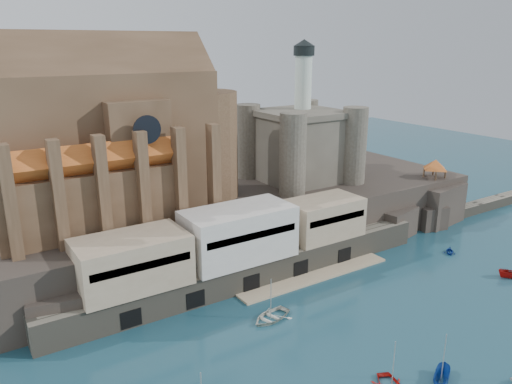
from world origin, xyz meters
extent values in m
plane|color=#173D4C|center=(0.00, 0.00, 0.00)|extent=(300.00, 300.00, 0.00)
cube|color=black|center=(0.00, 40.00, 5.00)|extent=(100.00, 34.00, 10.00)
cube|color=black|center=(-38.00, 23.50, 3.00)|extent=(9.00, 5.00, 6.00)
cube|color=black|center=(-22.00, 23.50, 3.00)|extent=(9.00, 5.00, 6.00)
cube|color=black|center=(-5.00, 23.50, 3.00)|extent=(9.00, 5.00, 6.00)
cube|color=black|center=(12.00, 23.50, 3.00)|extent=(9.00, 5.00, 6.00)
cube|color=black|center=(28.00, 23.50, 3.00)|extent=(9.00, 5.00, 6.00)
cube|color=#655F51|center=(-8.00, 22.50, 2.25)|extent=(70.00, 6.00, 4.50)
cube|color=tan|center=(2.00, 18.00, 0.15)|extent=(30.00, 4.00, 0.40)
cube|color=black|center=(-30.00, 19.60, 1.60)|extent=(3.00, 0.40, 2.60)
cube|color=black|center=(-20.00, 19.60, 1.60)|extent=(3.00, 0.40, 2.60)
cube|color=black|center=(-10.00, 19.60, 1.60)|extent=(3.00, 0.40, 2.60)
cube|color=black|center=(0.00, 19.60, 1.60)|extent=(3.00, 0.40, 2.60)
cube|color=black|center=(10.00, 19.60, 1.60)|extent=(3.00, 0.40, 2.60)
cube|color=tan|center=(-28.00, 23.50, 8.25)|extent=(16.00, 9.00, 7.50)
cube|color=beige|center=(-10.00, 23.50, 8.75)|extent=(18.00, 9.00, 8.50)
cube|color=tan|center=(8.00, 23.50, 8.00)|extent=(14.00, 8.00, 7.00)
cube|color=#4D3624|center=(-26.00, 42.00, 22.00)|extent=(38.00, 14.00, 24.00)
cube|color=#4D3624|center=(-26.00, 42.00, 34.00)|extent=(38.00, 13.01, 13.01)
cylinder|color=#4D3624|center=(-7.00, 42.00, 20.00)|extent=(14.00, 14.00, 20.00)
cube|color=#4D3624|center=(-22.00, 42.00, 20.00)|extent=(10.00, 20.00, 20.00)
cube|color=#4D3624|center=(-30.00, 32.50, 15.00)|extent=(28.00, 5.00, 10.00)
cube|color=#4D3624|center=(-30.00, 51.50, 15.00)|extent=(28.00, 5.00, 10.00)
cube|color=#BF5920|center=(-30.00, 32.50, 21.60)|extent=(28.00, 5.66, 5.66)
cube|color=#BF5920|center=(-30.00, 51.50, 21.60)|extent=(28.00, 5.66, 5.66)
cylinder|color=black|center=(-22.00, 29.95, 26.00)|extent=(4.40, 0.30, 4.40)
cube|color=#4D3624|center=(-42.00, 29.50, 18.00)|extent=(1.60, 2.20, 16.00)
cube|color=#4D3624|center=(-35.80, 29.50, 18.00)|extent=(1.60, 2.20, 16.00)
cube|color=#4D3624|center=(-29.60, 29.50, 18.00)|extent=(1.60, 2.20, 16.00)
cube|color=#4D3624|center=(-23.40, 29.50, 18.00)|extent=(1.60, 2.20, 16.00)
cube|color=#4D3624|center=(-17.20, 29.50, 18.00)|extent=(1.60, 2.20, 16.00)
cube|color=#4D3624|center=(-11.00, 29.50, 18.00)|extent=(1.60, 2.20, 16.00)
cube|color=#4D473C|center=(16.00, 41.00, 17.00)|extent=(16.00, 16.00, 14.00)
cube|color=#4D473C|center=(16.00, 41.00, 24.40)|extent=(17.00, 17.00, 1.20)
cylinder|color=#4D473C|center=(8.00, 33.00, 18.00)|extent=(5.20, 5.20, 16.00)
cylinder|color=#4D473C|center=(24.00, 33.00, 18.00)|extent=(5.20, 5.20, 16.00)
cylinder|color=#4D473C|center=(8.00, 49.00, 18.00)|extent=(5.20, 5.20, 16.00)
cylinder|color=#4D473C|center=(24.00, 49.00, 18.00)|extent=(5.20, 5.20, 16.00)
cylinder|color=silver|center=(18.00, 43.00, 30.00)|extent=(3.60, 3.60, 12.00)
cylinder|color=black|center=(18.00, 43.00, 37.00)|extent=(4.40, 4.40, 2.00)
cone|color=black|center=(18.00, 43.00, 38.60)|extent=(4.60, 4.60, 1.40)
cube|color=black|center=(42.00, 26.00, 4.35)|extent=(12.00, 10.00, 8.70)
cube|color=black|center=(38.00, 23.00, 2.50)|extent=(6.00, 5.00, 5.00)
cube|color=black|center=(47.00, 28.00, 3.00)|extent=(5.00, 4.00, 6.00)
cube|color=#4D3624|center=(42.00, 26.00, 8.85)|extent=(4.20, 4.20, 0.30)
cylinder|color=#4D3624|center=(40.40, 24.40, 10.30)|extent=(0.36, 0.36, 3.20)
cylinder|color=#4D3624|center=(43.60, 24.40, 10.30)|extent=(0.36, 0.36, 3.20)
cylinder|color=#4D3624|center=(40.40, 27.60, 10.30)|extent=(0.36, 0.36, 3.20)
cylinder|color=#4D3624|center=(43.60, 27.60, 10.30)|extent=(0.36, 0.36, 3.20)
pyramid|color=#BF5920|center=(42.00, 26.00, 13.00)|extent=(6.40, 6.40, 2.20)
cube|color=#655F51|center=(66.00, 24.00, 0.00)|extent=(40.00, 3.00, 2.40)
imported|color=navy|center=(-3.12, -11.54, 0.00)|extent=(2.32, 2.30, 4.50)
imported|color=maroon|center=(30.00, -0.61, 0.00)|extent=(2.54, 2.53, 4.75)
imported|color=beige|center=(-12.12, 11.01, 0.00)|extent=(2.44, 4.86, 6.54)
imported|color=navy|center=(30.00, 11.84, 0.00)|extent=(2.96, 3.06, 3.07)
camera|label=1|loc=(-48.92, -41.70, 38.60)|focal=35.00mm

